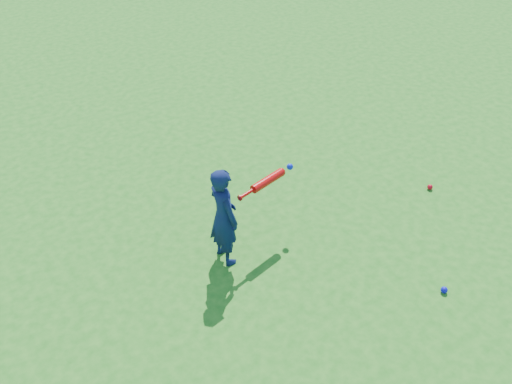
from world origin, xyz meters
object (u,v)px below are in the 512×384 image
Objects in this scene: child at (224,216)px; ground_ball_blue at (444,290)px; bat_swing at (270,179)px; ground_ball_red at (430,187)px.

child is 16.51× the size of ground_ball_blue.
bat_swing is at bearing 120.27° from ground_ball_blue.
ground_ball_blue is at bearing -136.58° from child.
bat_swing is at bearing -81.97° from child.
ground_ball_red is 0.98× the size of ground_ball_blue.
bat_swing is (0.66, 0.12, 0.17)m from child.
ground_ball_red is 0.09× the size of bat_swing.
child is 1.43× the size of bat_swing.
bat_swing is at bearing 170.20° from ground_ball_red.
ground_ball_red is at bearing -97.45° from child.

